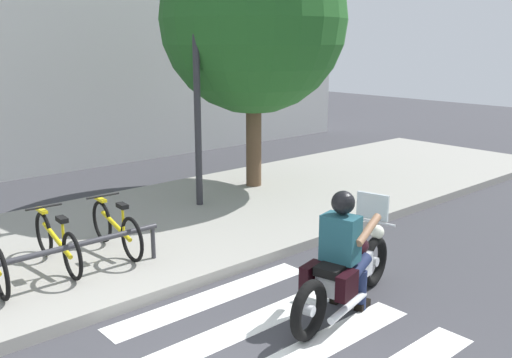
{
  "coord_description": "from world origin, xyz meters",
  "views": [
    {
      "loc": [
        -2.44,
        -3.4,
        3.01
      ],
      "look_at": [
        2.81,
        2.54,
        1.06
      ],
      "focal_mm": 39.29,
      "sensor_mm": 36.0,
      "label": 1
    }
  ],
  "objects": [
    {
      "name": "motorcycle",
      "position": [
        2.25,
        0.35,
        0.46
      ],
      "size": [
        2.23,
        0.85,
        1.24
      ],
      "color": "black",
      "rests_on": "ground"
    },
    {
      "name": "street_lamp",
      "position": [
        3.22,
        4.54,
        2.78
      ],
      "size": [
        0.28,
        0.28,
        4.62
      ],
      "color": "#2D2D33",
      "rests_on": "ground"
    },
    {
      "name": "sidewalk",
      "position": [
        0.0,
        4.14,
        0.07
      ],
      "size": [
        24.0,
        4.4,
        0.15
      ],
      "primitive_type": "cube",
      "color": "gray",
      "rests_on": "ground"
    },
    {
      "name": "crosswalk_stripe_2",
      "position": [
        1.29,
        0.0,
        0.0
      ],
      "size": [
        2.8,
        0.4,
        0.01
      ],
      "primitive_type": "cube",
      "color": "white",
      "rests_on": "ground"
    },
    {
      "name": "crosswalk_stripe_4",
      "position": [
        1.29,
        1.6,
        0.0
      ],
      "size": [
        2.8,
        0.4,
        0.01
      ],
      "primitive_type": "cube",
      "color": "white",
      "rests_on": "ground"
    },
    {
      "name": "bicycle_2",
      "position": [
        0.15,
        3.41,
        0.49
      ],
      "size": [
        0.48,
        1.66,
        0.74
      ],
      "color": "black",
      "rests_on": "sidewalk"
    },
    {
      "name": "tree_near_rack",
      "position": [
        4.87,
        4.94,
        3.4
      ],
      "size": [
        3.6,
        3.6,
        5.21
      ],
      "color": "brown",
      "rests_on": "ground"
    },
    {
      "name": "rider",
      "position": [
        2.17,
        0.34,
        0.83
      ],
      "size": [
        0.71,
        0.63,
        1.44
      ],
      "color": "#1E4C59",
      "rests_on": "ground"
    },
    {
      "name": "bike_rack",
      "position": [
        -0.27,
        2.85,
        0.56
      ],
      "size": [
        3.12,
        0.07,
        0.49
      ],
      "color": "#333338",
      "rests_on": "sidewalk"
    },
    {
      "name": "bicycle_3",
      "position": [
        0.99,
        3.41,
        0.49
      ],
      "size": [
        0.48,
        1.59,
        0.75
      ],
      "color": "black",
      "rests_on": "sidewalk"
    },
    {
      "name": "crosswalk_stripe_3",
      "position": [
        1.29,
        0.8,
        0.0
      ],
      "size": [
        2.8,
        0.4,
        0.01
      ],
      "primitive_type": "cube",
      "color": "white",
      "rests_on": "ground"
    }
  ]
}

